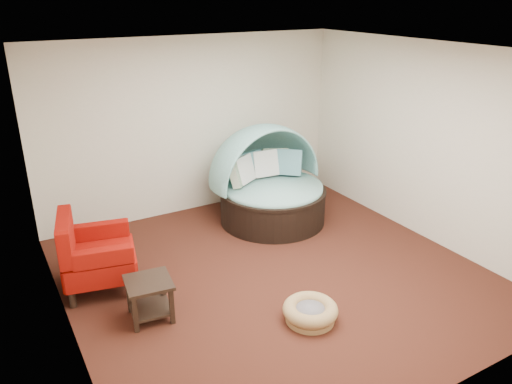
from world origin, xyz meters
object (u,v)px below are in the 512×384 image
canopy_daybed (269,177)px  pet_basket (310,312)px  red_armchair (93,255)px  side_table (149,294)px

canopy_daybed → pet_basket: size_ratio=2.45×
pet_basket → red_armchair: 2.66m
pet_basket → side_table: size_ratio=1.38×
red_armchair → side_table: red_armchair is taller
red_armchair → side_table: bearing=-55.4°
pet_basket → red_armchair: red_armchair is taller
canopy_daybed → side_table: 3.00m
canopy_daybed → pet_basket: canopy_daybed is taller
red_armchair → side_table: (0.38, -0.91, -0.15)m
canopy_daybed → red_armchair: canopy_daybed is taller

